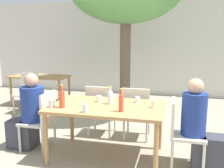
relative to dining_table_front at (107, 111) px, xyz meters
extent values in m
plane|color=gray|center=(0.00, 0.00, -0.69)|extent=(30.00, 30.00, 0.00)
cube|color=beige|center=(0.00, 4.27, 0.71)|extent=(10.00, 0.08, 2.80)
cylinder|color=brown|center=(-0.16, 2.16, 0.37)|extent=(0.23, 0.23, 2.10)
cube|color=#B27F4C|center=(0.00, 0.00, 0.06)|extent=(1.56, 0.98, 0.04)
cylinder|color=#B27F4C|center=(-0.72, -0.43, -0.33)|extent=(0.06, 0.06, 0.72)
cylinder|color=#B27F4C|center=(0.72, -0.43, -0.33)|extent=(0.06, 0.06, 0.72)
cylinder|color=#B27F4C|center=(-0.72, 0.43, -0.33)|extent=(0.06, 0.06, 0.72)
cylinder|color=#B27F4C|center=(0.72, 0.43, -0.33)|extent=(0.06, 0.06, 0.72)
cube|color=#B27F4C|center=(-2.37, 2.32, 0.06)|extent=(1.43, 0.69, 0.04)
cylinder|color=#B27F4C|center=(-3.03, 2.03, -0.33)|extent=(0.06, 0.06, 0.72)
cylinder|color=#B27F4C|center=(-1.71, 2.03, -0.33)|extent=(0.06, 0.06, 0.72)
cylinder|color=#B27F4C|center=(-3.03, 2.60, -0.33)|extent=(0.06, 0.06, 0.72)
cylinder|color=#B27F4C|center=(-1.71, 2.60, -0.33)|extent=(0.06, 0.06, 0.72)
cube|color=beige|center=(-1.10, 0.00, -0.26)|extent=(0.44, 0.44, 0.04)
cube|color=beige|center=(-0.90, 0.00, -0.02)|extent=(0.04, 0.44, 0.45)
cylinder|color=beige|center=(-1.29, 0.19, -0.48)|extent=(0.04, 0.04, 0.41)
cylinder|color=beige|center=(-1.29, -0.19, -0.48)|extent=(0.04, 0.04, 0.41)
cylinder|color=beige|center=(-0.91, 0.19, -0.48)|extent=(0.04, 0.04, 0.41)
cylinder|color=beige|center=(-0.91, -0.19, -0.48)|extent=(0.04, 0.04, 0.41)
cube|color=beige|center=(1.10, 0.00, -0.26)|extent=(0.44, 0.44, 0.04)
cube|color=beige|center=(0.90, 0.00, -0.02)|extent=(0.04, 0.44, 0.45)
cylinder|color=beige|center=(1.29, -0.19, -0.48)|extent=(0.04, 0.04, 0.41)
cylinder|color=beige|center=(1.29, 0.19, -0.48)|extent=(0.04, 0.04, 0.41)
cylinder|color=beige|center=(0.91, -0.19, -0.48)|extent=(0.04, 0.04, 0.41)
cylinder|color=beige|center=(0.91, 0.19, -0.48)|extent=(0.04, 0.04, 0.41)
cube|color=beige|center=(-0.31, 0.81, -0.26)|extent=(0.44, 0.44, 0.04)
cube|color=beige|center=(-0.31, 0.61, -0.02)|extent=(0.44, 0.04, 0.45)
cylinder|color=beige|center=(-0.12, 1.00, -0.48)|extent=(0.04, 0.04, 0.41)
cylinder|color=beige|center=(-0.50, 1.00, -0.48)|extent=(0.04, 0.04, 0.41)
cylinder|color=beige|center=(-0.12, 0.62, -0.48)|extent=(0.04, 0.04, 0.41)
cylinder|color=beige|center=(-0.50, 0.62, -0.48)|extent=(0.04, 0.04, 0.41)
cube|color=beige|center=(0.31, 0.81, -0.26)|extent=(0.44, 0.44, 0.04)
cube|color=beige|center=(0.31, 0.61, -0.02)|extent=(0.44, 0.04, 0.45)
cylinder|color=beige|center=(0.50, 1.00, -0.48)|extent=(0.04, 0.04, 0.41)
cylinder|color=beige|center=(0.12, 1.00, -0.48)|extent=(0.04, 0.04, 0.41)
cylinder|color=beige|center=(0.50, 0.62, -0.48)|extent=(0.04, 0.04, 0.41)
cylinder|color=beige|center=(0.12, 0.62, -0.48)|extent=(0.04, 0.04, 0.41)
cube|color=beige|center=(-2.37, 1.65, -0.26)|extent=(0.44, 0.44, 0.04)
cube|color=beige|center=(-2.37, 1.85, -0.02)|extent=(0.44, 0.04, 0.45)
cylinder|color=beige|center=(-2.56, 1.46, -0.48)|extent=(0.04, 0.04, 0.41)
cylinder|color=beige|center=(-2.18, 1.46, -0.48)|extent=(0.04, 0.04, 0.41)
cylinder|color=beige|center=(-2.56, 1.84, -0.48)|extent=(0.04, 0.04, 0.41)
cylinder|color=beige|center=(-2.18, 1.84, -0.48)|extent=(0.04, 0.04, 0.41)
cube|color=#383842|center=(-1.36, 0.00, -0.46)|extent=(0.40, 0.31, 0.45)
cylinder|color=navy|center=(-1.16, 0.00, 0.02)|extent=(0.35, 0.35, 0.53)
sphere|color=tan|center=(-1.16, 0.00, 0.38)|extent=(0.21, 0.21, 0.21)
cube|color=#383842|center=(1.36, 0.00, -0.46)|extent=(0.40, 0.28, 0.45)
cylinder|color=navy|center=(1.16, 0.00, 0.04)|extent=(0.32, 0.32, 0.55)
sphere|color=tan|center=(1.16, 0.00, 0.40)|extent=(0.20, 0.20, 0.20)
cylinder|color=silver|center=(0.03, 0.08, 0.16)|extent=(0.08, 0.08, 0.18)
cylinder|color=silver|center=(0.03, 0.08, 0.28)|extent=(0.03, 0.03, 0.06)
cylinder|color=gold|center=(0.03, 0.08, 0.32)|extent=(0.04, 0.04, 0.01)
cylinder|color=#DB4C2D|center=(0.25, -0.24, 0.18)|extent=(0.06, 0.06, 0.21)
cylinder|color=#DB4C2D|center=(0.25, -0.24, 0.33)|extent=(0.03, 0.03, 0.07)
cylinder|color=gold|center=(0.25, -0.24, 0.37)|extent=(0.03, 0.03, 0.01)
cylinder|color=#DB4C2D|center=(-0.55, -0.25, 0.19)|extent=(0.08, 0.08, 0.22)
cylinder|color=#DB4C2D|center=(-0.55, -0.25, 0.34)|extent=(0.03, 0.03, 0.08)
cylinder|color=gold|center=(-0.55, -0.25, 0.38)|extent=(0.04, 0.04, 0.01)
cylinder|color=silver|center=(0.64, 0.02, 0.13)|extent=(0.06, 0.06, 0.11)
cylinder|color=silver|center=(-0.18, -0.39, 0.13)|extent=(0.07, 0.07, 0.11)
cylinder|color=silver|center=(-0.70, -0.26, 0.13)|extent=(0.08, 0.08, 0.10)
cylinder|color=white|center=(0.39, 0.25, 0.12)|extent=(0.07, 0.07, 0.09)
cylinder|color=silver|center=(-0.16, 0.15, 0.12)|extent=(0.08, 0.08, 0.10)
camera|label=1|loc=(0.89, -3.24, 0.99)|focal=40.00mm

